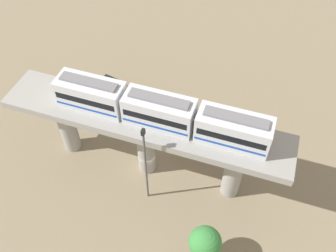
{
  "coord_description": "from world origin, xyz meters",
  "views": [
    {
      "loc": [
        -21.47,
        -9.76,
        34.4
      ],
      "look_at": [
        2.5,
        -1.6,
        4.96
      ],
      "focal_mm": 39.15,
      "sensor_mm": 36.0,
      "label": 1
    }
  ],
  "objects_px": {
    "parked_car_orange": "(111,86)",
    "tree_near_viaduct": "(205,243)",
    "parked_car_red": "(205,138)",
    "signal_post": "(146,163)",
    "parked_car_blue": "(147,101)",
    "train": "(159,111)"
  },
  "relations": [
    {
      "from": "parked_car_orange",
      "to": "tree_near_viaduct",
      "type": "xyz_separation_m",
      "value": [
        -18.1,
        -17.7,
        2.73
      ]
    },
    {
      "from": "parked_car_red",
      "to": "signal_post",
      "type": "height_order",
      "value": "signal_post"
    },
    {
      "from": "tree_near_viaduct",
      "to": "signal_post",
      "type": "relative_size",
      "value": 0.46
    },
    {
      "from": "parked_car_blue",
      "to": "signal_post",
      "type": "relative_size",
      "value": 0.39
    },
    {
      "from": "parked_car_blue",
      "to": "parked_car_red",
      "type": "xyz_separation_m",
      "value": [
        -3.43,
        -8.56,
        0.0
      ]
    },
    {
      "from": "parked_car_blue",
      "to": "signal_post",
      "type": "distance_m",
      "value": 14.32
    },
    {
      "from": "parked_car_orange",
      "to": "signal_post",
      "type": "bearing_deg",
      "value": -129.75
    },
    {
      "from": "parked_car_orange",
      "to": "tree_near_viaduct",
      "type": "bearing_deg",
      "value": -123.14
    },
    {
      "from": "tree_near_viaduct",
      "to": "train",
      "type": "bearing_deg",
      "value": 41.26
    },
    {
      "from": "parked_car_blue",
      "to": "tree_near_viaduct",
      "type": "distance_m",
      "value": 21.04
    },
    {
      "from": "tree_near_viaduct",
      "to": "signal_post",
      "type": "xyz_separation_m",
      "value": [
        4.59,
        7.24,
        2.49
      ]
    },
    {
      "from": "parked_car_red",
      "to": "tree_near_viaduct",
      "type": "xyz_separation_m",
      "value": [
        -13.6,
        -3.48,
        2.73
      ]
    },
    {
      "from": "tree_near_viaduct",
      "to": "parked_car_orange",
      "type": "bearing_deg",
      "value": 44.35
    },
    {
      "from": "parked_car_blue",
      "to": "signal_post",
      "type": "bearing_deg",
      "value": -156.6
    },
    {
      "from": "train",
      "to": "parked_car_orange",
      "type": "distance_m",
      "value": 17.27
    },
    {
      "from": "parked_car_red",
      "to": "parked_car_blue",
      "type": "bearing_deg",
      "value": 58.34
    },
    {
      "from": "parked_car_orange",
      "to": "signal_post",
      "type": "height_order",
      "value": "signal_post"
    },
    {
      "from": "train",
      "to": "parked_car_blue",
      "type": "distance_m",
      "value": 13.75
    },
    {
      "from": "parked_car_orange",
      "to": "parked_car_blue",
      "type": "bearing_deg",
      "value": -88.17
    },
    {
      "from": "tree_near_viaduct",
      "to": "parked_car_blue",
      "type": "bearing_deg",
      "value": 35.25
    },
    {
      "from": "parked_car_blue",
      "to": "parked_car_red",
      "type": "relative_size",
      "value": 0.96
    },
    {
      "from": "parked_car_orange",
      "to": "parked_car_red",
      "type": "distance_m",
      "value": 14.91
    }
  ]
}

